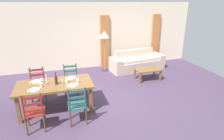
# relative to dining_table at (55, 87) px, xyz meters

# --- Properties ---
(ground_plane) EXTENTS (9.60, 9.60, 0.02)m
(ground_plane) POSITION_rel_dining_table_xyz_m (1.35, -0.04, -0.67)
(ground_plane) COLOR #46364F
(wall_far) EXTENTS (9.60, 0.16, 2.70)m
(wall_far) POSITION_rel_dining_table_xyz_m (1.35, 3.26, 0.69)
(wall_far) COLOR beige
(wall_far) RESTS_ON ground_plane
(curtain_panel_left) EXTENTS (0.35, 0.08, 2.20)m
(curtain_panel_left) POSITION_rel_dining_table_xyz_m (2.13, 3.12, 0.44)
(curtain_panel_left) COLOR #B66A34
(curtain_panel_left) RESTS_ON ground_plane
(curtain_panel_right) EXTENTS (0.35, 0.08, 2.20)m
(curtain_panel_right) POSITION_rel_dining_table_xyz_m (4.53, 3.12, 0.44)
(curtain_panel_right) COLOR #B66A34
(curtain_panel_right) RESTS_ON ground_plane
(dining_table) EXTENTS (1.90, 0.96, 0.75)m
(dining_table) POSITION_rel_dining_table_xyz_m (0.00, 0.00, 0.00)
(dining_table) COLOR brown
(dining_table) RESTS_ON ground_plane
(dining_chair_near_left) EXTENTS (0.43, 0.41, 0.96)m
(dining_chair_near_left) POSITION_rel_dining_table_xyz_m (-0.46, -0.79, -0.19)
(dining_chair_near_left) COLOR maroon
(dining_chair_near_left) RESTS_ON ground_plane
(dining_chair_near_right) EXTENTS (0.43, 0.41, 0.96)m
(dining_chair_near_right) POSITION_rel_dining_table_xyz_m (0.47, -0.77, -0.19)
(dining_chair_near_right) COLOR #24514E
(dining_chair_near_right) RESTS_ON ground_plane
(dining_chair_far_left) EXTENTS (0.43, 0.41, 0.96)m
(dining_chair_far_left) POSITION_rel_dining_table_xyz_m (-0.48, 0.72, -0.19)
(dining_chair_far_left) COLOR maroon
(dining_chair_far_left) RESTS_ON ground_plane
(dining_chair_far_right) EXTENTS (0.44, 0.42, 0.96)m
(dining_chair_far_right) POSITION_rel_dining_table_xyz_m (0.46, 0.76, -0.19)
(dining_chair_far_right) COLOR #255C4E
(dining_chair_far_right) RESTS_ON ground_plane
(dinner_plate_near_left) EXTENTS (0.24, 0.24, 0.02)m
(dinner_plate_near_left) POSITION_rel_dining_table_xyz_m (-0.45, -0.25, 0.10)
(dinner_plate_near_left) COLOR white
(dinner_plate_near_left) RESTS_ON dining_table
(fork_near_left) EXTENTS (0.02, 0.17, 0.01)m
(fork_near_left) POSITION_rel_dining_table_xyz_m (-0.60, -0.25, 0.09)
(fork_near_left) COLOR silver
(fork_near_left) RESTS_ON dining_table
(dinner_plate_near_right) EXTENTS (0.24, 0.24, 0.02)m
(dinner_plate_near_right) POSITION_rel_dining_table_xyz_m (0.45, -0.25, 0.10)
(dinner_plate_near_right) COLOR white
(dinner_plate_near_right) RESTS_ON dining_table
(fork_near_right) EXTENTS (0.02, 0.17, 0.01)m
(fork_near_right) POSITION_rel_dining_table_xyz_m (0.30, -0.25, 0.09)
(fork_near_right) COLOR silver
(fork_near_right) RESTS_ON dining_table
(dinner_plate_far_left) EXTENTS (0.24, 0.24, 0.02)m
(dinner_plate_far_left) POSITION_rel_dining_table_xyz_m (-0.45, 0.25, 0.10)
(dinner_plate_far_left) COLOR white
(dinner_plate_far_left) RESTS_ON dining_table
(fork_far_left) EXTENTS (0.02, 0.17, 0.01)m
(fork_far_left) POSITION_rel_dining_table_xyz_m (-0.60, 0.25, 0.09)
(fork_far_left) COLOR silver
(fork_far_left) RESTS_ON dining_table
(dinner_plate_far_right) EXTENTS (0.24, 0.24, 0.02)m
(dinner_plate_far_right) POSITION_rel_dining_table_xyz_m (0.45, 0.25, 0.10)
(dinner_plate_far_right) COLOR white
(dinner_plate_far_right) RESTS_ON dining_table
(fork_far_right) EXTENTS (0.03, 0.17, 0.01)m
(fork_far_right) POSITION_rel_dining_table_xyz_m (0.30, 0.25, 0.09)
(fork_far_right) COLOR silver
(fork_far_right) RESTS_ON dining_table
(wine_bottle) EXTENTS (0.07, 0.07, 0.32)m
(wine_bottle) POSITION_rel_dining_table_xyz_m (0.05, -0.05, 0.20)
(wine_bottle) COLOR #471919
(wine_bottle) RESTS_ON dining_table
(wine_glass_near_left) EXTENTS (0.06, 0.06, 0.16)m
(wine_glass_near_left) POSITION_rel_dining_table_xyz_m (-0.32, -0.12, 0.20)
(wine_glass_near_left) COLOR white
(wine_glass_near_left) RESTS_ON dining_table
(wine_glass_near_right) EXTENTS (0.06, 0.06, 0.16)m
(wine_glass_near_right) POSITION_rel_dining_table_xyz_m (0.57, -0.12, 0.20)
(wine_glass_near_right) COLOR white
(wine_glass_near_right) RESTS_ON dining_table
(wine_glass_far_left) EXTENTS (0.06, 0.06, 0.16)m
(wine_glass_far_left) POSITION_rel_dining_table_xyz_m (-0.31, 0.13, 0.20)
(wine_glass_far_left) COLOR white
(wine_glass_far_left) RESTS_ON dining_table
(coffee_cup_primary) EXTENTS (0.07, 0.07, 0.09)m
(coffee_cup_primary) POSITION_rel_dining_table_xyz_m (0.31, -0.05, 0.13)
(coffee_cup_primary) COLOR beige
(coffee_cup_primary) RESTS_ON dining_table
(candle_tall) EXTENTS (0.05, 0.05, 0.26)m
(candle_tall) POSITION_rel_dining_table_xyz_m (-0.18, 0.02, 0.16)
(candle_tall) COLOR #998C66
(candle_tall) RESTS_ON dining_table
(candle_short) EXTENTS (0.05, 0.05, 0.14)m
(candle_short) POSITION_rel_dining_table_xyz_m (0.20, -0.04, 0.12)
(candle_short) COLOR #998C66
(candle_short) RESTS_ON dining_table
(couch) EXTENTS (2.36, 1.09, 0.80)m
(couch) POSITION_rel_dining_table_xyz_m (3.33, 2.39, -0.37)
(couch) COLOR #C6AD98
(couch) RESTS_ON ground_plane
(coffee_table) EXTENTS (0.90, 0.56, 0.42)m
(coffee_table) POSITION_rel_dining_table_xyz_m (3.24, 1.18, -0.31)
(coffee_table) COLOR brown
(coffee_table) RESTS_ON ground_plane
(standing_lamp) EXTENTS (0.40, 0.40, 1.64)m
(standing_lamp) POSITION_rel_dining_table_xyz_m (1.98, 2.58, 0.75)
(standing_lamp) COLOR #332D28
(standing_lamp) RESTS_ON ground_plane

